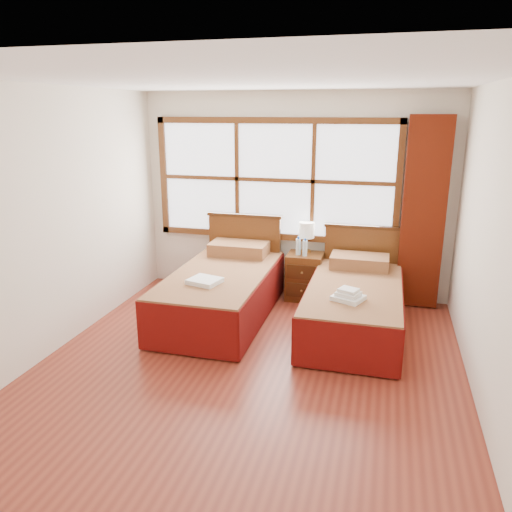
# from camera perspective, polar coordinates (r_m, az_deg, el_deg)

# --- Properties ---
(floor) EXTENTS (4.50, 4.50, 0.00)m
(floor) POSITION_cam_1_polar(r_m,az_deg,el_deg) (4.84, -1.03, -12.87)
(floor) COLOR maroon
(floor) RESTS_ON ground
(ceiling) EXTENTS (4.50, 4.50, 0.00)m
(ceiling) POSITION_cam_1_polar(r_m,az_deg,el_deg) (4.23, -1.22, 19.57)
(ceiling) COLOR white
(ceiling) RESTS_ON wall_back
(wall_back) EXTENTS (4.00, 0.00, 4.00)m
(wall_back) POSITION_cam_1_polar(r_m,az_deg,el_deg) (6.51, 4.36, 6.89)
(wall_back) COLOR silver
(wall_back) RESTS_ON floor
(wall_left) EXTENTS (0.00, 4.50, 4.50)m
(wall_left) POSITION_cam_1_polar(r_m,az_deg,el_deg) (5.26, -22.62, 3.42)
(wall_left) COLOR silver
(wall_left) RESTS_ON floor
(wall_right) EXTENTS (0.00, 4.50, 4.50)m
(wall_right) POSITION_cam_1_polar(r_m,az_deg,el_deg) (4.28, 25.58, 0.35)
(wall_right) COLOR silver
(wall_right) RESTS_ON floor
(window) EXTENTS (3.16, 0.06, 1.56)m
(window) POSITION_cam_1_polar(r_m,az_deg,el_deg) (6.49, 2.14, 8.68)
(window) COLOR white
(window) RESTS_ON wall_back
(curtain) EXTENTS (0.50, 0.16, 2.30)m
(curtain) POSITION_cam_1_polar(r_m,az_deg,el_deg) (6.30, 18.59, 4.57)
(curtain) COLOR #581708
(curtain) RESTS_ON wall_back
(bed_left) EXTENTS (1.08, 2.10, 1.05)m
(bed_left) POSITION_cam_1_polar(r_m,az_deg,el_deg) (5.92, -3.84, -3.88)
(bed_left) COLOR #3D200C
(bed_left) RESTS_ON floor
(bed_right) EXTENTS (1.02, 2.04, 0.98)m
(bed_right) POSITION_cam_1_polar(r_m,az_deg,el_deg) (5.65, 11.17, -5.37)
(bed_right) COLOR #3D200C
(bed_right) RESTS_ON floor
(nightstand) EXTENTS (0.45, 0.44, 0.60)m
(nightstand) POSITION_cam_1_polar(r_m,az_deg,el_deg) (6.47, 5.57, -2.34)
(nightstand) COLOR #593013
(nightstand) RESTS_ON floor
(towels_left) EXTENTS (0.38, 0.35, 0.05)m
(towels_left) POSITION_cam_1_polar(r_m,az_deg,el_deg) (5.43, -5.89, -2.85)
(towels_left) COLOR white
(towels_left) RESTS_ON bed_left
(towels_right) EXTENTS (0.36, 0.34, 0.12)m
(towels_right) POSITION_cam_1_polar(r_m,az_deg,el_deg) (5.11, 10.49, -4.46)
(towels_right) COLOR white
(towels_right) RESTS_ON bed_right
(lamp) EXTENTS (0.20, 0.20, 0.39)m
(lamp) POSITION_cam_1_polar(r_m,az_deg,el_deg) (6.42, 5.81, 2.87)
(lamp) COLOR #C0913D
(lamp) RESTS_ON nightstand
(bottle_near) EXTENTS (0.06, 0.06, 0.23)m
(bottle_near) POSITION_cam_1_polar(r_m,az_deg,el_deg) (6.32, 4.86, 1.09)
(bottle_near) COLOR silver
(bottle_near) RESTS_ON nightstand
(bottle_far) EXTENTS (0.06, 0.06, 0.23)m
(bottle_far) POSITION_cam_1_polar(r_m,az_deg,el_deg) (6.27, 5.61, 0.92)
(bottle_far) COLOR silver
(bottle_far) RESTS_ON nightstand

